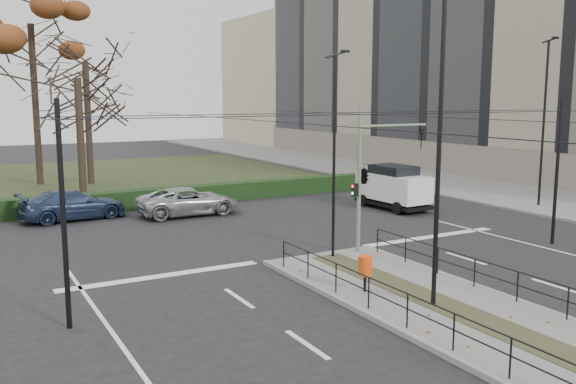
# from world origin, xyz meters

# --- Properties ---
(ground) EXTENTS (140.00, 140.00, 0.00)m
(ground) POSITION_xyz_m (0.00, 0.00, 0.00)
(ground) COLOR black
(ground) RESTS_ON ground
(median_island) EXTENTS (4.40, 15.00, 0.14)m
(median_island) POSITION_xyz_m (0.00, -2.50, 0.07)
(median_island) COLOR #63605E
(median_island) RESTS_ON ground
(sidewalk_east) EXTENTS (8.00, 90.00, 0.14)m
(sidewalk_east) POSITION_xyz_m (18.00, 22.00, 0.07)
(sidewalk_east) COLOR #63605E
(sidewalk_east) RESTS_ON ground
(park) EXTENTS (38.00, 26.00, 0.10)m
(park) POSITION_xyz_m (-6.00, 32.00, 0.05)
(park) COLOR black
(park) RESTS_ON ground
(hedge) EXTENTS (38.00, 1.00, 1.00)m
(hedge) POSITION_xyz_m (-6.00, 18.60, 0.50)
(hedge) COLOR black
(hedge) RESTS_ON ground
(apartment_block) EXTENTS (13.09, 52.10, 21.64)m
(apartment_block) POSITION_xyz_m (27.97, 23.97, 10.39)
(apartment_block) COLOR tan
(apartment_block) RESTS_ON ground
(median_railing) EXTENTS (4.14, 13.24, 0.92)m
(median_railing) POSITION_xyz_m (0.00, -2.60, 0.98)
(median_railing) COLOR black
(median_railing) RESTS_ON median_island
(catenary) EXTENTS (20.00, 34.00, 6.00)m
(catenary) POSITION_xyz_m (0.00, 1.62, 3.42)
(catenary) COLOR black
(catenary) RESTS_ON ground
(traffic_light) EXTENTS (3.53, 2.03, 5.20)m
(traffic_light) POSITION_xyz_m (1.80, 4.50, 3.17)
(traffic_light) COLOR slate
(traffic_light) RESTS_ON median_island
(litter_bin) EXTENTS (0.43, 0.43, 1.11)m
(litter_bin) POSITION_xyz_m (-1.24, 0.33, 0.94)
(litter_bin) COLOR black
(litter_bin) RESTS_ON median_island
(streetlamp_median_near) EXTENTS (0.75, 0.15, 8.99)m
(streetlamp_median_near) POSITION_xyz_m (-0.20, -1.58, 4.71)
(streetlamp_median_near) COLOR black
(streetlamp_median_near) RESTS_ON median_island
(streetlamp_median_far) EXTENTS (0.63, 0.13, 7.55)m
(streetlamp_median_far) POSITION_xyz_m (0.20, 4.25, 3.98)
(streetlamp_median_far) COLOR black
(streetlamp_median_far) RESTS_ON median_island
(streetlamp_sidewalk) EXTENTS (0.76, 0.15, 9.07)m
(streetlamp_sidewalk) POSITION_xyz_m (16.20, 7.95, 4.75)
(streetlamp_sidewalk) COLOR black
(streetlamp_sidewalk) RESTS_ON sidewalk_east
(parked_car_third) EXTENTS (5.28, 2.57, 1.48)m
(parked_car_third) POSITION_xyz_m (-6.86, 16.97, 0.74)
(parked_car_third) COLOR #1F2D4A
(parked_car_third) RESTS_ON ground
(parked_car_fourth) EXTENTS (5.21, 2.46, 1.44)m
(parked_car_fourth) POSITION_xyz_m (-1.43, 15.32, 0.72)
(parked_car_fourth) COLOR #999CA1
(parked_car_fourth) RESTS_ON ground
(white_van) EXTENTS (2.15, 4.48, 2.37)m
(white_van) POSITION_xyz_m (8.93, 11.60, 1.24)
(white_van) COLOR silver
(white_van) RESTS_ON ground
(rust_tree) EXTENTS (8.77, 8.77, 14.13)m
(rust_tree) POSITION_xyz_m (-6.67, 30.39, 10.83)
(rust_tree) COLOR black
(rust_tree) RESTS_ON park
(bare_tree_center) EXTENTS (7.28, 7.28, 10.97)m
(bare_tree_center) POSITION_xyz_m (-3.54, 29.06, 7.75)
(bare_tree_center) COLOR black
(bare_tree_center) RESTS_ON park
(bare_tree_near) EXTENTS (6.21, 6.21, 9.34)m
(bare_tree_near) POSITION_xyz_m (-5.22, 22.99, 6.61)
(bare_tree_near) COLOR black
(bare_tree_near) RESTS_ON park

